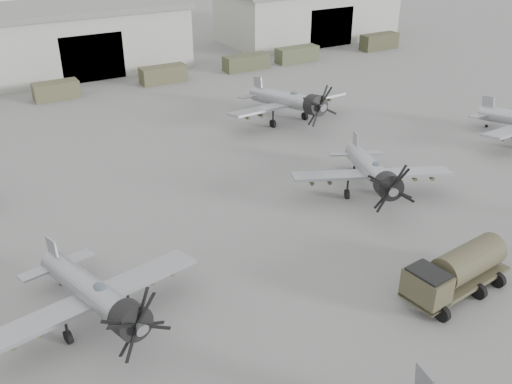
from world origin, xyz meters
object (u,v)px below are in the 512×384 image
aircraft_mid_1 (97,296)px  aircraft_far_1 (290,101)px  fuel_tanker (457,270)px  aircraft_mid_2 (373,172)px

aircraft_mid_1 → aircraft_far_1: 34.50m
fuel_tanker → aircraft_mid_2: bearing=66.6°
aircraft_mid_2 → aircraft_far_1: aircraft_far_1 is taller
fuel_tanker → aircraft_mid_1: bearing=152.6°
aircraft_mid_1 → aircraft_far_1: bearing=27.9°
aircraft_far_1 → aircraft_mid_1: bearing=-143.7°
aircraft_far_1 → fuel_tanker: bearing=-106.8°
aircraft_far_1 → fuel_tanker: 30.24m
aircraft_mid_2 → aircraft_far_1: (3.53, 17.31, 0.20)m
aircraft_mid_1 → aircraft_mid_2: (23.19, 4.52, 0.05)m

